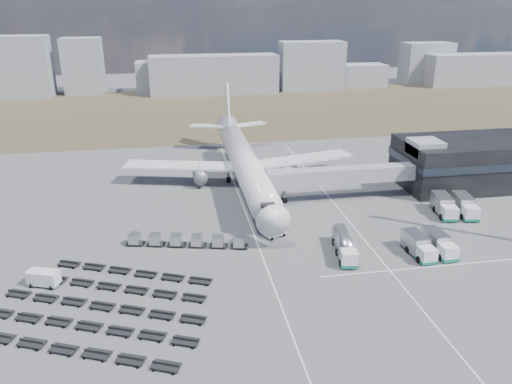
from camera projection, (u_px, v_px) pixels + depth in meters
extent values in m
plane|color=#565659|center=(274.00, 254.00, 79.23)|extent=(420.00, 420.00, 0.00)
cube|color=#483F2B|center=(212.00, 110.00, 180.17)|extent=(420.00, 90.00, 0.01)
cube|color=silver|center=(256.00, 241.00, 83.50)|extent=(0.25, 110.00, 0.01)
cube|color=silver|center=(359.00, 233.00, 86.35)|extent=(0.25, 110.00, 0.01)
cube|color=silver|center=(445.00, 265.00, 75.85)|extent=(40.00, 0.25, 0.01)
cube|color=black|center=(470.00, 162.00, 107.04)|extent=(30.00, 16.00, 10.00)
cube|color=#262D38|center=(471.00, 157.00, 106.60)|extent=(30.40, 16.40, 1.60)
cube|color=#939399|center=(425.00, 147.00, 101.66)|extent=(6.00, 6.00, 3.00)
cube|color=#939399|center=(343.00, 175.00, 99.05)|extent=(29.80, 3.00, 3.00)
cube|color=#939399|center=(277.00, 180.00, 96.47)|extent=(4.00, 3.60, 3.40)
cylinder|color=slate|center=(284.00, 191.00, 98.09)|extent=(0.70, 0.70, 5.10)
cylinder|color=black|center=(284.00, 201.00, 98.86)|extent=(1.40, 0.90, 1.40)
cylinder|color=white|center=(245.00, 164.00, 104.83)|extent=(5.60, 48.00, 5.60)
cone|color=white|center=(270.00, 215.00, 80.51)|extent=(5.60, 5.00, 5.60)
cone|color=white|center=(229.00, 128.00, 130.23)|extent=(5.60, 8.00, 5.60)
cube|color=black|center=(268.00, 205.00, 82.05)|extent=(2.20, 2.00, 0.80)
cube|color=white|center=(183.00, 166.00, 107.79)|extent=(25.59, 11.38, 0.50)
cube|color=white|center=(299.00, 159.00, 111.91)|extent=(25.59, 11.38, 0.50)
cylinder|color=slate|center=(200.00, 175.00, 107.13)|extent=(3.00, 5.00, 3.00)
cylinder|color=slate|center=(286.00, 170.00, 110.14)|extent=(3.00, 5.00, 3.00)
cube|color=white|center=(208.00, 126.00, 131.05)|extent=(9.49, 5.63, 0.35)
cube|color=white|center=(249.00, 124.00, 132.79)|extent=(9.49, 5.63, 0.35)
cube|color=white|center=(227.00, 104.00, 130.91)|extent=(0.50, 9.06, 11.45)
cylinder|color=slate|center=(264.00, 223.00, 87.03)|extent=(0.50, 0.50, 2.50)
cylinder|color=slate|center=(228.00, 177.00, 109.46)|extent=(0.60, 0.60, 2.50)
cylinder|color=slate|center=(257.00, 175.00, 110.48)|extent=(0.60, 0.60, 2.50)
cylinder|color=black|center=(264.00, 227.00, 87.30)|extent=(0.50, 1.20, 1.20)
cube|color=#9396A0|center=(83.00, 66.00, 208.44)|extent=(15.78, 12.00, 22.62)
cube|color=#9396A0|center=(169.00, 77.00, 212.46)|extent=(27.54, 12.00, 12.93)
cube|color=#9396A0|center=(214.00, 74.00, 208.67)|extent=(53.22, 12.00, 15.82)
cube|color=#9396A0|center=(311.00, 66.00, 218.20)|extent=(27.69, 12.00, 20.39)
cube|color=#9396A0|center=(362.00, 75.00, 226.68)|extent=(20.07, 12.00, 9.87)
cube|color=#9396A0|center=(426.00, 63.00, 234.55)|extent=(22.43, 12.00, 18.45)
cube|color=#9396A0|center=(483.00, 69.00, 229.92)|extent=(54.46, 12.00, 14.08)
cube|color=white|center=(349.00, 258.00, 74.96)|extent=(2.80, 2.80, 2.34)
cube|color=#126856|center=(348.00, 263.00, 75.30)|extent=(2.92, 2.92, 0.51)
cylinder|color=#ADADB1|center=(343.00, 240.00, 79.44)|extent=(3.73, 7.95, 2.55)
cube|color=slate|center=(343.00, 247.00, 79.87)|extent=(3.63, 7.93, 0.36)
cylinder|color=black|center=(344.00, 253.00, 78.54)|extent=(2.79, 1.53, 1.12)
cube|color=white|center=(275.00, 232.00, 84.81)|extent=(4.13, 3.33, 1.59)
cube|color=white|center=(44.00, 278.00, 70.17)|extent=(4.74, 3.33, 2.31)
cube|color=white|center=(290.00, 170.00, 112.98)|extent=(4.67, 6.45, 2.80)
cube|color=#126856|center=(290.00, 175.00, 113.39)|extent=(4.80, 6.58, 0.45)
cube|color=white|center=(427.00, 255.00, 76.12)|extent=(2.56, 2.46, 2.33)
cube|color=#126856|center=(426.00, 260.00, 76.45)|extent=(2.68, 2.58, 0.48)
cube|color=#ADADB1|center=(415.00, 242.00, 79.33)|extent=(2.81, 5.01, 2.75)
cube|color=white|center=(448.00, 252.00, 76.88)|extent=(2.56, 2.46, 2.33)
cube|color=#126856|center=(447.00, 257.00, 77.21)|extent=(2.68, 2.58, 0.48)
cube|color=#ADADB1|center=(435.00, 239.00, 80.09)|extent=(2.81, 5.01, 2.75)
cube|color=white|center=(449.00, 213.00, 90.59)|extent=(3.01, 2.91, 2.51)
cube|color=#126856|center=(448.00, 218.00, 90.94)|extent=(3.14, 3.04, 0.51)
cube|color=#ADADB1|center=(442.00, 202.00, 94.14)|extent=(3.58, 5.63, 2.96)
cube|color=white|center=(470.00, 213.00, 90.60)|extent=(3.01, 2.91, 2.51)
cube|color=#126856|center=(470.00, 218.00, 90.95)|extent=(3.14, 3.04, 0.51)
cube|color=#ADADB1|center=(462.00, 202.00, 94.15)|extent=(3.58, 5.63, 2.96)
cube|color=black|center=(135.00, 243.00, 82.06)|extent=(3.12, 2.33, 0.19)
cube|color=#ADADB1|center=(135.00, 238.00, 81.72)|extent=(2.08, 2.08, 1.62)
cube|color=black|center=(156.00, 244.00, 81.85)|extent=(3.12, 2.33, 0.19)
cube|color=#ADADB1|center=(155.00, 239.00, 81.52)|extent=(2.08, 2.08, 1.62)
cube|color=black|center=(176.00, 244.00, 81.65)|extent=(3.12, 2.33, 0.19)
cube|color=#ADADB1|center=(176.00, 239.00, 81.32)|extent=(2.08, 2.08, 1.62)
cube|color=black|center=(197.00, 245.00, 81.45)|extent=(3.12, 2.33, 0.19)
cube|color=#ADADB1|center=(197.00, 240.00, 81.12)|extent=(2.08, 2.08, 1.62)
cube|color=black|center=(218.00, 245.00, 81.25)|extent=(3.12, 2.33, 0.19)
cube|color=#ADADB1|center=(218.00, 240.00, 80.92)|extent=(2.08, 2.08, 1.62)
cube|color=black|center=(239.00, 246.00, 81.05)|extent=(3.12, 2.33, 0.19)
cube|color=#ADADB1|center=(239.00, 241.00, 80.71)|extent=(2.08, 2.08, 1.62)
cube|color=black|center=(64.00, 348.00, 57.47)|extent=(27.70, 12.92, 0.76)
cube|color=black|center=(84.00, 325.00, 61.47)|extent=(27.70, 12.92, 0.76)
cube|color=black|center=(103.00, 305.00, 65.47)|extent=(27.70, 12.92, 0.76)
cube|color=black|center=(119.00, 287.00, 69.47)|extent=(23.83, 11.28, 0.76)
cube|color=black|center=(133.00, 271.00, 73.47)|extent=(23.83, 11.28, 0.76)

